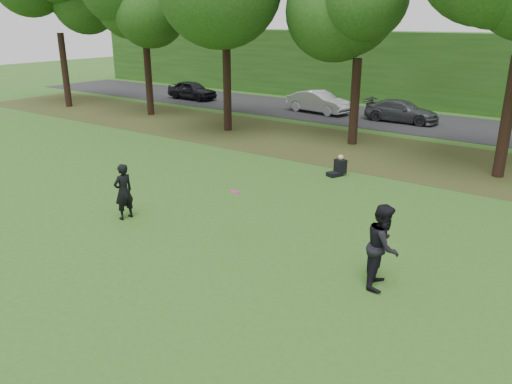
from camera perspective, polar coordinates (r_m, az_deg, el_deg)
ground at (r=12.59m, az=-4.10°, el=-8.75°), size 120.00×120.00×0.00m
leaf_litter at (r=23.41m, az=16.63°, el=3.87°), size 60.00×7.00×0.01m
street at (r=30.92m, az=21.69°, el=6.94°), size 70.00×7.00×0.02m
far_hedge at (r=36.37m, az=24.68°, el=12.22°), size 70.00×3.00×5.00m
player_left at (r=15.79m, az=-14.91°, el=0.05°), size 0.49×0.68×1.76m
player_right at (r=11.77m, az=14.32°, el=-5.99°), size 0.95×1.11×2.00m
parked_cars at (r=30.60m, az=19.43°, el=8.38°), size 37.38×3.04×1.42m
frisbee at (r=13.31m, az=-2.41°, el=0.02°), size 0.30×0.30×0.10m
seated_person at (r=19.98m, az=9.43°, el=2.75°), size 0.66×0.83×0.83m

